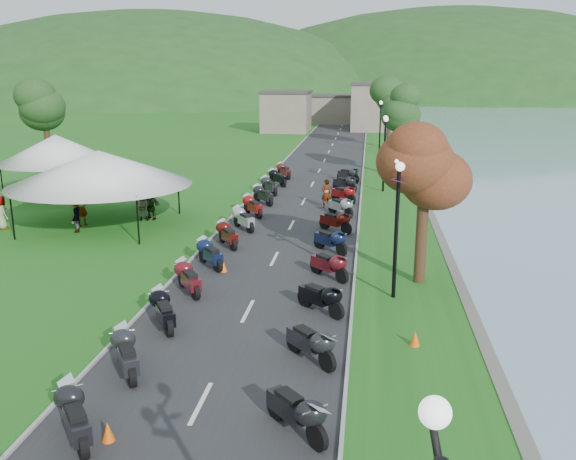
{
  "coord_description": "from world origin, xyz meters",
  "views": [
    {
      "loc": [
        3.92,
        -3.13,
        8.06
      ],
      "look_at": [
        0.58,
        22.17,
        1.3
      ],
      "focal_mm": 38.0,
      "sensor_mm": 36.0,
      "label": 1
    }
  ],
  "objects_px": {
    "vendor_tent_main": "(101,189)",
    "pedestrian_a": "(83,226)",
    "pedestrian_b": "(143,220)",
    "pedestrian_c": "(77,232)"
  },
  "relations": [
    {
      "from": "pedestrian_b",
      "to": "pedestrian_a",
      "type": "bearing_deg",
      "value": 16.64
    },
    {
      "from": "vendor_tent_main",
      "to": "pedestrian_c",
      "type": "relative_size",
      "value": 3.48
    },
    {
      "from": "pedestrian_c",
      "to": "pedestrian_a",
      "type": "bearing_deg",
      "value": 174.62
    },
    {
      "from": "vendor_tent_main",
      "to": "pedestrian_c",
      "type": "xyz_separation_m",
      "value": [
        -0.83,
        -1.44,
        -2.0
      ]
    },
    {
      "from": "vendor_tent_main",
      "to": "pedestrian_a",
      "type": "xyz_separation_m",
      "value": [
        -1.09,
        -0.14,
        -2.0
      ]
    },
    {
      "from": "pedestrian_b",
      "to": "pedestrian_c",
      "type": "relative_size",
      "value": 0.83
    },
    {
      "from": "pedestrian_a",
      "to": "pedestrian_b",
      "type": "relative_size",
      "value": 1.26
    },
    {
      "from": "vendor_tent_main",
      "to": "pedestrian_b",
      "type": "distance_m",
      "value": 2.95
    },
    {
      "from": "pedestrian_b",
      "to": "pedestrian_c",
      "type": "height_order",
      "value": "pedestrian_c"
    },
    {
      "from": "pedestrian_b",
      "to": "pedestrian_c",
      "type": "xyz_separation_m",
      "value": [
        -2.46,
        -2.87,
        0.0
      ]
    }
  ]
}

